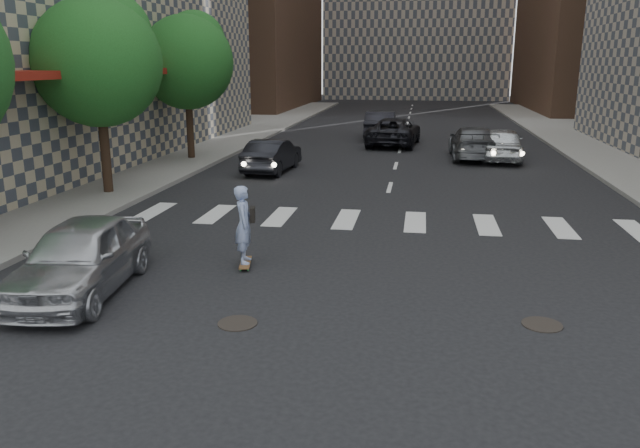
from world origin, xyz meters
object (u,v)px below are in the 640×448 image
Objects in this scene: traffic_car_b at (473,143)px; traffic_car_e at (381,125)px; tree_b at (100,56)px; skateboarder at (244,225)px; traffic_car_d at (502,144)px; traffic_car_c at (394,132)px; tree_c at (188,58)px; silver_sedan at (80,257)px; traffic_car_a at (272,155)px.

traffic_car_b is 8.81m from traffic_car_e.
tree_b is 3.56× the size of skateboarder.
traffic_car_d is 9.93m from traffic_car_e.
tree_b is 1.27× the size of traffic_car_b.
traffic_car_e is (-0.94, 3.11, 0.06)m from traffic_car_c.
tree_c is at bearing 42.18° from traffic_car_c.
traffic_car_b is 5.78m from traffic_car_c.
tree_c reaches higher than silver_sedan.
traffic_car_d is at bearing 55.52° from silver_sedan.
tree_b reaches higher than traffic_car_e.
tree_b is 1.34× the size of traffic_car_e.
traffic_car_a is 10.90m from traffic_car_d.
traffic_car_b is at bearing 137.83° from traffic_car_c.
tree_c reaches higher than skateboarder.
traffic_car_b is 0.96× the size of traffic_car_c.
traffic_car_a is at bearing 82.11° from silver_sedan.
traffic_car_e reaches higher than silver_sedan.
tree_b is 20.08m from traffic_car_e.
tree_b is at bearing 123.08° from skateboarder.
silver_sedan is at bearing 80.29° from traffic_car_e.
tree_c is 1.22× the size of traffic_car_c.
traffic_car_e reaches higher than traffic_car_a.
traffic_car_b is (8.57, 5.11, 0.07)m from traffic_car_a.
traffic_car_a is 0.84× the size of traffic_car_e.
tree_b is 1.00× the size of tree_c.
traffic_car_d is at bearing -150.42° from traffic_car_a.
traffic_car_b is 1.06× the size of traffic_car_e.
tree_b is 10.25m from skateboarder.
tree_c is 12.00m from traffic_car_c.
skateboarder reaches higher than traffic_car_d.
traffic_car_e is (-6.16, 7.79, 0.03)m from traffic_car_d.
tree_c reaches higher than traffic_car_d.
traffic_car_a is 10.43m from traffic_car_c.
traffic_car_e is at bearing 65.76° from tree_b.
skateboarder reaches higher than traffic_car_c.
traffic_car_d is at bearing 8.70° from tree_c.
silver_sedan is 14.44m from traffic_car_a.
tree_b is at bearing 40.36° from traffic_car_d.
traffic_car_e is at bearing -56.73° from traffic_car_b.
traffic_car_c is 7.01m from traffic_car_d.
skateboarder is at bearing -45.40° from tree_b.
traffic_car_a is at bearing 51.46° from tree_b.
traffic_car_e reaches higher than traffic_car_d.
tree_b and tree_c have the same top height.
skateboarder is (6.72, -14.81, -3.68)m from tree_c.
skateboarder is 24.82m from traffic_car_e.
traffic_car_d reaches higher than traffic_car_b.
traffic_car_b is (12.97, 10.63, -3.89)m from tree_b.
traffic_car_a is at bearing 68.55° from traffic_car_c.
traffic_car_b is at bearing -14.49° from traffic_car_d.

